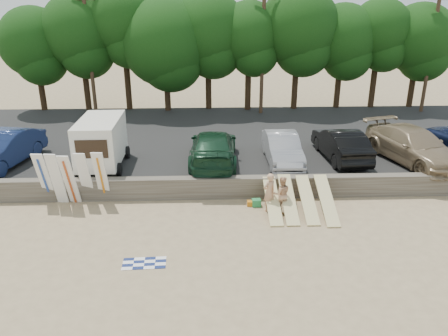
{
  "coord_description": "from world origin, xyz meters",
  "views": [
    {
      "loc": [
        -1.87,
        -15.28,
        8.61
      ],
      "look_at": [
        -1.19,
        3.0,
        1.45
      ],
      "focal_mm": 35.0,
      "sensor_mm": 36.0,
      "label": 1
    }
  ],
  "objects_px": {
    "cooler": "(256,203)",
    "car_3": "(341,144)",
    "beachgoer_b": "(281,194)",
    "box_trailer": "(101,141)",
    "car_0": "(3,149)",
    "car_1": "(213,147)",
    "beachgoer_a": "(269,192)",
    "car_2": "(282,148)",
    "car_4": "(413,146)"
  },
  "relations": [
    {
      "from": "car_0",
      "to": "car_4",
      "type": "height_order",
      "value": "car_4"
    },
    {
      "from": "car_2",
      "to": "cooler",
      "type": "relative_size",
      "value": 11.95
    },
    {
      "from": "box_trailer",
      "to": "car_3",
      "type": "height_order",
      "value": "box_trailer"
    },
    {
      "from": "car_2",
      "to": "car_1",
      "type": "bearing_deg",
      "value": 178.89
    },
    {
      "from": "car_3",
      "to": "beachgoer_a",
      "type": "bearing_deg",
      "value": 41.71
    },
    {
      "from": "car_1",
      "to": "cooler",
      "type": "distance_m",
      "value": 4.31
    },
    {
      "from": "box_trailer",
      "to": "car_3",
      "type": "bearing_deg",
      "value": 2.55
    },
    {
      "from": "car_0",
      "to": "beachgoer_a",
      "type": "xyz_separation_m",
      "value": [
        12.82,
        -4.13,
        -0.69
      ]
    },
    {
      "from": "car_1",
      "to": "beachgoer_b",
      "type": "height_order",
      "value": "car_1"
    },
    {
      "from": "car_3",
      "to": "car_0",
      "type": "bearing_deg",
      "value": -3.06
    },
    {
      "from": "car_0",
      "to": "beachgoer_a",
      "type": "distance_m",
      "value": 13.49
    },
    {
      "from": "car_3",
      "to": "car_4",
      "type": "xyz_separation_m",
      "value": [
        3.56,
        -0.59,
        0.06
      ]
    },
    {
      "from": "car_4",
      "to": "car_1",
      "type": "bearing_deg",
      "value": 162.09
    },
    {
      "from": "box_trailer",
      "to": "cooler",
      "type": "bearing_deg",
      "value": -25.14
    },
    {
      "from": "car_1",
      "to": "car_4",
      "type": "distance_m",
      "value": 10.21
    },
    {
      "from": "car_0",
      "to": "beachgoer_b",
      "type": "relative_size",
      "value": 3.24
    },
    {
      "from": "car_0",
      "to": "car_1",
      "type": "xyz_separation_m",
      "value": [
        10.5,
        -0.06,
        -0.02
      ]
    },
    {
      "from": "car_3",
      "to": "beachgoer_b",
      "type": "relative_size",
      "value": 3.08
    },
    {
      "from": "beachgoer_a",
      "to": "box_trailer",
      "type": "bearing_deg",
      "value": -58.37
    },
    {
      "from": "car_4",
      "to": "cooler",
      "type": "xyz_separation_m",
      "value": [
        -8.37,
        -3.45,
        -1.4
      ]
    },
    {
      "from": "beachgoer_b",
      "to": "box_trailer",
      "type": "bearing_deg",
      "value": -25.13
    },
    {
      "from": "car_3",
      "to": "cooler",
      "type": "distance_m",
      "value": 6.43
    },
    {
      "from": "car_0",
      "to": "car_1",
      "type": "distance_m",
      "value": 10.5
    },
    {
      "from": "car_3",
      "to": "car_4",
      "type": "distance_m",
      "value": 3.61
    },
    {
      "from": "car_3",
      "to": "car_4",
      "type": "bearing_deg",
      "value": 166.36
    },
    {
      "from": "car_3",
      "to": "cooler",
      "type": "xyz_separation_m",
      "value": [
        -4.81,
        -4.04,
        -1.35
      ]
    },
    {
      "from": "car_0",
      "to": "beachgoer_b",
      "type": "distance_m",
      "value": 14.01
    },
    {
      "from": "cooler",
      "to": "car_4",
      "type": "bearing_deg",
      "value": 19.23
    },
    {
      "from": "car_2",
      "to": "car_3",
      "type": "bearing_deg",
      "value": 7.3
    },
    {
      "from": "cooler",
      "to": "car_1",
      "type": "bearing_deg",
      "value": 113.49
    },
    {
      "from": "car_0",
      "to": "car_3",
      "type": "relative_size",
      "value": 1.05
    },
    {
      "from": "beachgoer_a",
      "to": "beachgoer_b",
      "type": "height_order",
      "value": "beachgoer_a"
    },
    {
      "from": "car_3",
      "to": "car_2",
      "type": "bearing_deg",
      "value": 3.59
    },
    {
      "from": "box_trailer",
      "to": "cooler",
      "type": "xyz_separation_m",
      "value": [
        7.35,
        -3.31,
        -1.9
      ]
    },
    {
      "from": "car_0",
      "to": "car_2",
      "type": "xyz_separation_m",
      "value": [
        14.01,
        -0.1,
        -0.1
      ]
    },
    {
      "from": "car_2",
      "to": "car_4",
      "type": "height_order",
      "value": "car_4"
    },
    {
      "from": "cooler",
      "to": "car_3",
      "type": "bearing_deg",
      "value": 36.87
    },
    {
      "from": "beachgoer_b",
      "to": "car_4",
      "type": "bearing_deg",
      "value": -152.47
    },
    {
      "from": "car_1",
      "to": "car_0",
      "type": "bearing_deg",
      "value": 2.0
    },
    {
      "from": "beachgoer_b",
      "to": "cooler",
      "type": "xyz_separation_m",
      "value": [
        -1.0,
        0.5,
        -0.63
      ]
    },
    {
      "from": "car_1",
      "to": "car_2",
      "type": "height_order",
      "value": "car_1"
    },
    {
      "from": "car_0",
      "to": "cooler",
      "type": "relative_size",
      "value": 13.53
    },
    {
      "from": "car_3",
      "to": "beachgoer_b",
      "type": "distance_m",
      "value": 5.97
    },
    {
      "from": "car_0",
      "to": "car_1",
      "type": "relative_size",
      "value": 0.9
    },
    {
      "from": "box_trailer",
      "to": "car_4",
      "type": "height_order",
      "value": "box_trailer"
    },
    {
      "from": "car_2",
      "to": "car_3",
      "type": "xyz_separation_m",
      "value": [
        3.14,
        0.43,
        0.06
      ]
    },
    {
      "from": "car_4",
      "to": "beachgoer_b",
      "type": "distance_m",
      "value": 8.39
    },
    {
      "from": "box_trailer",
      "to": "car_1",
      "type": "distance_m",
      "value": 5.55
    },
    {
      "from": "car_4",
      "to": "cooler",
      "type": "relative_size",
      "value": 15.64
    },
    {
      "from": "car_1",
      "to": "car_3",
      "type": "relative_size",
      "value": 1.16
    }
  ]
}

